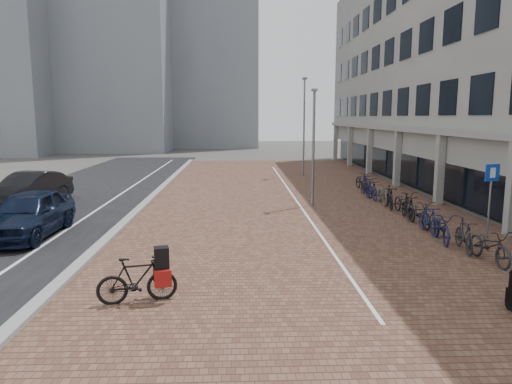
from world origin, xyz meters
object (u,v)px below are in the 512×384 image
object	(u,v)px
hero_bike	(137,279)
car_navy	(28,214)
parking_sign	(491,190)
car_dark	(29,189)

from	to	relation	value
hero_bike	car_navy	bearing A→B (deg)	25.62
parking_sign	hero_bike	bearing A→B (deg)	-171.30
hero_bike	parking_sign	bearing A→B (deg)	-79.61
car_navy	car_dark	size ratio (longest dim) A/B	1.01
car_navy	car_dark	world-z (taller)	car_navy
car_dark	hero_bike	distance (m)	14.35
car_navy	parking_sign	size ratio (longest dim) A/B	1.81
car_dark	parking_sign	size ratio (longest dim) A/B	1.80
hero_bike	car_dark	bearing A→B (deg)	18.29
hero_bike	parking_sign	distance (m)	11.49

